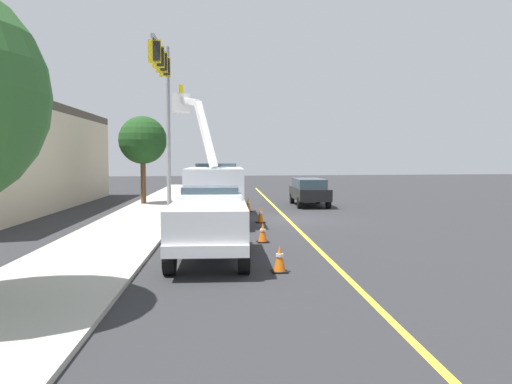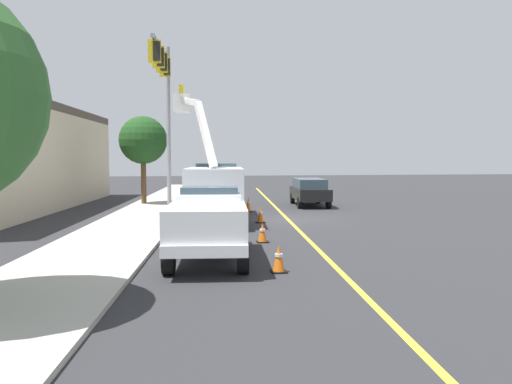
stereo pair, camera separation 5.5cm
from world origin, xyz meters
name	(u,v)px [view 1 (the left image)]	position (x,y,z in m)	size (l,w,h in m)	color
ground	(288,220)	(0.00, 0.00, 0.00)	(120.00, 120.00, 0.00)	#2D2D30
sidewalk_far_side	(140,219)	(0.70, 7.06, 0.06)	(60.00, 3.60, 0.12)	#B2ADA3
lane_centre_stripe	(288,219)	(0.00, 0.00, 0.00)	(50.00, 0.16, 0.01)	yellow
utility_bucket_truck	(215,187)	(0.54, 3.50, 1.60)	(8.41, 3.64, 6.60)	white
service_pickup_truck	(209,222)	(-8.88, 4.39, 1.12)	(5.78, 2.64, 2.06)	white
passing_minivan	(309,190)	(6.58, -2.86, 0.97)	(4.96, 2.36, 1.69)	black
traffic_cone_leading	(280,259)	(-10.77, 2.69, 0.36)	(0.40, 0.40, 0.73)	black
traffic_cone_mid_front	(263,233)	(-6.19, 2.32, 0.34)	(0.40, 0.40, 0.70)	black
traffic_cone_mid_rear	(260,215)	(-0.94, 1.51, 0.36)	(0.40, 0.40, 0.74)	black
traffic_cone_trailing	(248,205)	(3.73, 1.40, 0.41)	(0.40, 0.40, 0.82)	black
traffic_signal_mast	(164,89)	(2.41, 5.87, 6.42)	(5.67, 0.93, 8.93)	gray
street_tree_right	(143,141)	(8.49, 7.36, 4.06)	(2.98, 2.98, 5.59)	brown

